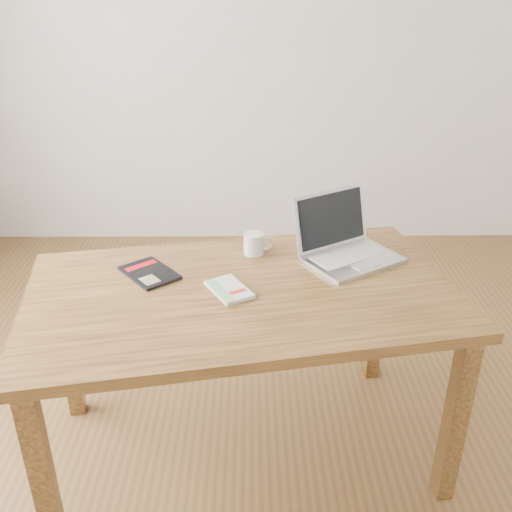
{
  "coord_description": "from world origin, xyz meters",
  "views": [
    {
      "loc": [
        -0.14,
        -1.88,
        1.74
      ],
      "look_at": [
        -0.12,
        -0.07,
        0.85
      ],
      "focal_mm": 40.0,
      "sensor_mm": 36.0,
      "label": 1
    }
  ],
  "objects_px": {
    "white_guidebook": "(229,290)",
    "coffee_mug": "(254,243)",
    "black_guidebook": "(149,273)",
    "laptop": "(345,245)",
    "desk": "(242,311)"
  },
  "relations": [
    {
      "from": "black_guidebook",
      "to": "desk",
      "type": "bearing_deg",
      "value": -57.27
    },
    {
      "from": "desk",
      "to": "laptop",
      "type": "distance_m",
      "value": 0.5
    },
    {
      "from": "desk",
      "to": "coffee_mug",
      "type": "height_order",
      "value": "coffee_mug"
    },
    {
      "from": "white_guidebook",
      "to": "coffee_mug",
      "type": "xyz_separation_m",
      "value": [
        0.09,
        0.3,
        0.04
      ]
    },
    {
      "from": "laptop",
      "to": "coffee_mug",
      "type": "xyz_separation_m",
      "value": [
        -0.35,
        0.03,
        -0.01
      ]
    },
    {
      "from": "black_guidebook",
      "to": "laptop",
      "type": "distance_m",
      "value": 0.76
    },
    {
      "from": "black_guidebook",
      "to": "coffee_mug",
      "type": "distance_m",
      "value": 0.43
    },
    {
      "from": "black_guidebook",
      "to": "laptop",
      "type": "bearing_deg",
      "value": -28.01
    },
    {
      "from": "coffee_mug",
      "to": "white_guidebook",
      "type": "bearing_deg",
      "value": -107.42
    },
    {
      "from": "white_guidebook",
      "to": "black_guidebook",
      "type": "height_order",
      "value": "white_guidebook"
    },
    {
      "from": "desk",
      "to": "laptop",
      "type": "bearing_deg",
      "value": 22.26
    },
    {
      "from": "desk",
      "to": "black_guidebook",
      "type": "relative_size",
      "value": 6.16
    },
    {
      "from": "desk",
      "to": "white_guidebook",
      "type": "xyz_separation_m",
      "value": [
        -0.05,
        -0.02,
        0.1
      ]
    },
    {
      "from": "desk",
      "to": "black_guidebook",
      "type": "height_order",
      "value": "black_guidebook"
    },
    {
      "from": "black_guidebook",
      "to": "coffee_mug",
      "type": "xyz_separation_m",
      "value": [
        0.39,
        0.17,
        0.04
      ]
    }
  ]
}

